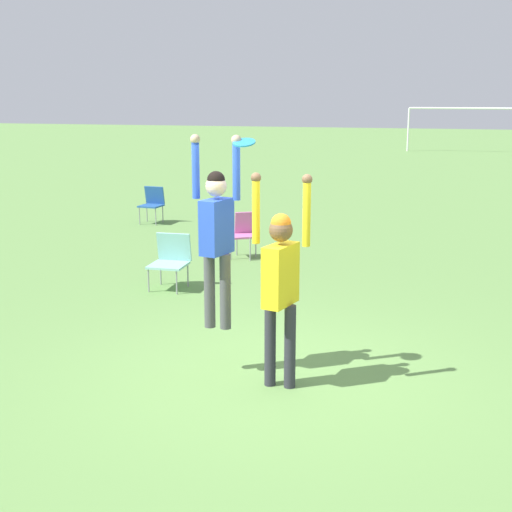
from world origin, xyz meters
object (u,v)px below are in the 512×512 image
at_px(person_defending, 281,275).
at_px(camping_chair_0, 153,202).
at_px(camping_chair_2, 245,231).
at_px(frisbee, 244,142).
at_px(person_jumping, 217,228).
at_px(camping_chair_1, 171,258).

distance_m(person_defending, camping_chair_0, 10.20).
bearing_deg(camping_chair_2, camping_chair_0, -73.16).
distance_m(frisbee, camping_chair_2, 6.22).
distance_m(person_jumping, camping_chair_0, 9.72).
bearing_deg(camping_chair_0, camping_chair_2, 141.31).
relative_size(person_defending, frisbee, 9.62).
xyz_separation_m(camping_chair_0, camping_chair_1, (2.70, -5.33, -0.02)).
height_order(person_jumping, camping_chair_2, person_jumping).
distance_m(frisbee, camping_chair_1, 4.40).
distance_m(person_jumping, person_defending, 0.87).
bearing_deg(camping_chair_0, frisbee, 123.58).
height_order(camping_chair_0, camping_chair_1, camping_chair_0).
distance_m(person_jumping, camping_chair_2, 5.86).
xyz_separation_m(person_defending, camping_chair_0, (-5.33, 8.67, -0.69)).
bearing_deg(person_jumping, camping_chair_2, 27.37).
xyz_separation_m(person_jumping, camping_chair_1, (-1.88, 3.16, -1.14)).
relative_size(frisbee, camping_chair_1, 0.27).
bearing_deg(camping_chair_1, person_defending, 125.54).
bearing_deg(person_defending, frisbee, -93.68).
xyz_separation_m(person_jumping, frisbee, (0.32, -0.05, 0.91)).
height_order(person_defending, camping_chair_1, person_defending).
height_order(frisbee, camping_chair_2, frisbee).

